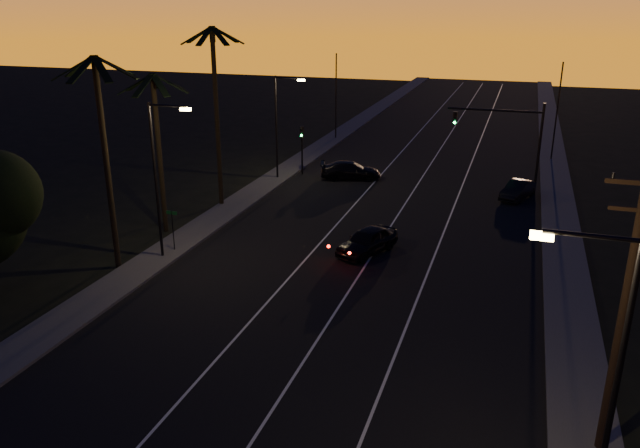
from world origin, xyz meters
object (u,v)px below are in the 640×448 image
(utility_pole, at_px, (624,307))
(right_car, at_px, (518,190))
(lead_car, at_px, (367,241))
(cross_car, at_px, (351,170))
(signal_mast, at_px, (508,131))

(utility_pole, height_order, right_car, utility_pole)
(lead_car, bearing_deg, right_car, 59.73)
(lead_car, height_order, cross_car, lead_car)
(lead_car, bearing_deg, signal_mast, 65.74)
(utility_pole, bearing_deg, right_car, 96.64)
(lead_car, xyz_separation_m, cross_car, (-5.28, 15.50, -0.02))
(signal_mast, bearing_deg, lead_car, -114.26)
(lead_car, height_order, right_car, lead_car)
(utility_pole, bearing_deg, lead_car, 128.58)
(signal_mast, height_order, cross_car, signal_mast)
(lead_car, bearing_deg, utility_pole, -51.42)
(lead_car, distance_m, right_car, 16.23)
(utility_pole, distance_m, lead_car, 18.98)
(cross_car, bearing_deg, right_car, -6.29)
(signal_mast, xyz_separation_m, lead_car, (-7.03, -15.59, -4.02))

